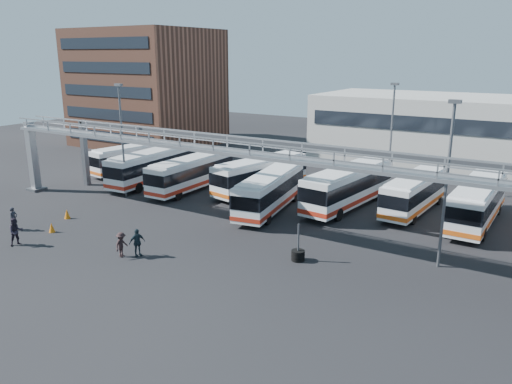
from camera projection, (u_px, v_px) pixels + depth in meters
The scene contains 22 objects.
ground at pixel (214, 264), 31.26m from camera, with size 140.00×140.00×0.00m, color black.
gantry at pixel (263, 161), 34.59m from camera, with size 51.40×5.15×7.10m.
apartment_building at pixel (147, 88), 70.99m from camera, with size 18.00×15.00×16.00m, color brown.
warehouse at pixel (506, 135), 55.13m from camera, with size 42.00×14.00×8.00m, color #9E9E99.
light_pole_left at pixel (122, 135), 44.43m from camera, with size 0.70×0.35×10.21m.
light_pole_mid at pixel (447, 177), 29.33m from camera, with size 0.70×0.35×10.21m.
light_pole_back at pixel (391, 133), 45.67m from camera, with size 0.70×0.35×10.21m.
bus_0 at pixel (134, 157), 54.97m from camera, with size 3.78×10.23×3.04m.
bus_1 at pixel (153, 165), 50.18m from camera, with size 3.16×11.22×3.37m.
bus_2 at pixel (191, 172), 47.67m from camera, with size 2.59×10.60×3.21m.
bus_3 at pixel (261, 174), 46.93m from camera, with size 4.57×11.05×3.27m.
bus_4 at pixel (270, 190), 41.32m from camera, with size 4.22×10.90×3.23m.
bus_5 at pixel (348, 185), 42.24m from camera, with size 3.93×11.74×3.50m.
bus_6 at pixel (415, 192), 41.15m from camera, with size 3.07×10.42×3.12m.
bus_7 at pixel (477, 201), 38.00m from camera, with size 2.79×11.13×3.37m.
pedestrian_a at pixel (14, 219), 37.03m from camera, with size 0.64×0.42×1.76m, color #22222A.
pedestrian_b at pixel (16, 232), 34.05m from camera, with size 0.95×0.74×1.96m, color #251E2A.
pedestrian_c at pixel (121, 245), 32.13m from camera, with size 1.08×0.62×1.67m, color black.
pedestrian_d at pixel (137, 243), 32.23m from camera, with size 1.09×0.45×1.85m, color #1B2A31.
cone_left at pixel (52, 228), 36.70m from camera, with size 0.45×0.45×0.72m, color orange.
cone_right at pixel (67, 214), 39.75m from camera, with size 0.48×0.48×0.76m, color orange.
tire_stack at pixel (298, 254), 31.65m from camera, with size 0.86×0.86×2.46m.
Camera 1 is at (17.54, -23.14, 12.71)m, focal length 35.00 mm.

